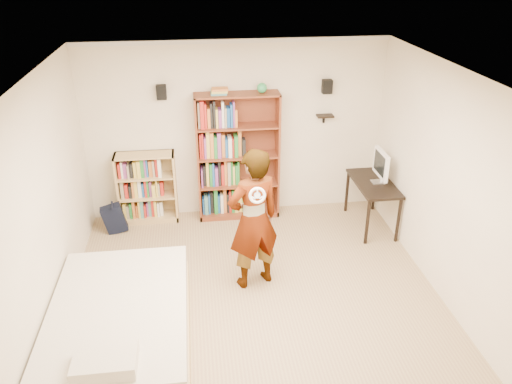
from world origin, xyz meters
TOP-DOWN VIEW (x-y plane):
  - ground at (0.00, 0.00)m, footprint 4.50×5.00m
  - room_shell at (0.00, 0.00)m, footprint 4.52×5.02m
  - crown_molding at (0.00, 0.00)m, footprint 4.50×5.00m
  - speaker_left at (-1.05, 2.40)m, footprint 0.14×0.12m
  - speaker_right at (1.35, 2.40)m, footprint 0.14×0.12m
  - wall_shelf at (1.35, 2.41)m, footprint 0.25×0.16m
  - tall_bookshelf at (0.01, 2.32)m, footprint 1.24×0.36m
  - low_bookshelf at (-1.38, 2.34)m, footprint 0.88×0.33m
  - computer_desk at (1.96, 1.72)m, footprint 0.53×1.07m
  - imac at (2.01, 1.70)m, footprint 0.15×0.50m
  - daybed at (-1.51, -0.41)m, footprint 1.44×2.21m
  - person at (0.02, 0.52)m, footprint 0.78×0.64m
  - wii_wheel at (0.02, 0.18)m, footprint 0.19×0.07m
  - navy_bag at (-1.88, 2.03)m, footprint 0.36×0.26m

SIDE VIEW (x-z plane):
  - ground at x=0.00m, z-range -0.01..0.01m
  - navy_bag at x=-1.88m, z-range 0.00..0.45m
  - daybed at x=-1.51m, z-range 0.00..0.65m
  - computer_desk at x=1.96m, z-range 0.00..0.73m
  - low_bookshelf at x=-1.38m, z-range 0.00..1.10m
  - person at x=0.02m, z-range 0.00..1.82m
  - imac at x=2.01m, z-range 0.73..1.22m
  - tall_bookshelf at x=0.01m, z-range 0.00..1.96m
  - wii_wheel at x=0.02m, z-range 1.31..1.51m
  - wall_shelf at x=1.35m, z-range 1.54..1.56m
  - room_shell at x=0.00m, z-range 0.41..3.12m
  - speaker_left at x=-1.05m, z-range 1.90..2.10m
  - speaker_right at x=1.35m, z-range 1.90..2.10m
  - crown_molding at x=0.00m, z-range 2.64..2.70m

